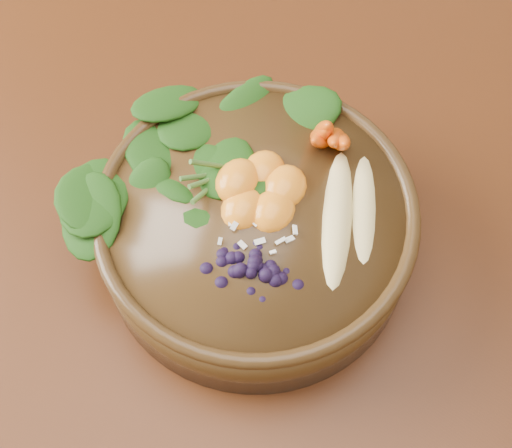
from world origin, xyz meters
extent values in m
plane|color=#381E0F|center=(0.00, 0.00, 0.00)|extent=(4.00, 4.00, 0.00)
cube|color=#461F0B|center=(0.00, 0.00, 0.73)|extent=(1.60, 0.90, 0.04)
cylinder|color=#3E2A14|center=(0.04, 0.01, 0.79)|extent=(0.34, 0.34, 0.07)
ellipsoid|color=#E0CC84|center=(0.12, 0.05, 0.83)|extent=(0.07, 0.14, 0.02)
ellipsoid|color=#E0CC84|center=(0.11, 0.03, 0.84)|extent=(0.07, 0.14, 0.02)
camera|label=1|loc=(0.17, -0.25, 1.32)|focal=50.00mm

